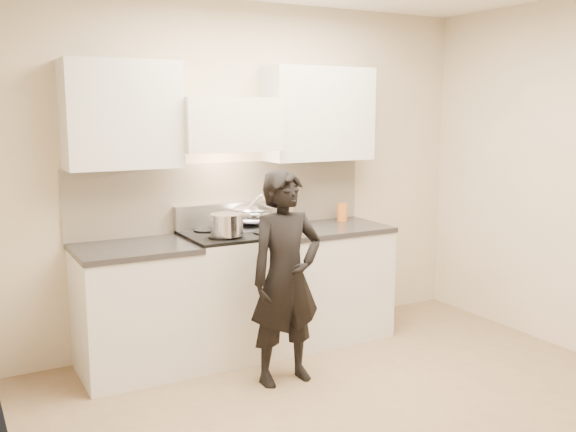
{
  "coord_description": "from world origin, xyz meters",
  "views": [
    {
      "loc": [
        -2.25,
        -2.94,
        1.86
      ],
      "look_at": [
        -0.05,
        1.05,
        1.1
      ],
      "focal_mm": 40.0,
      "sensor_mm": 36.0,
      "label": 1
    }
  ],
  "objects_px": {
    "wok": "(251,214)",
    "utensil_crock": "(287,211)",
    "counter_right": "(327,280)",
    "person": "(286,278)",
    "stove": "(236,292)"
  },
  "relations": [
    {
      "from": "wok",
      "to": "utensil_crock",
      "type": "height_order",
      "value": "utensil_crock"
    },
    {
      "from": "wok",
      "to": "utensil_crock",
      "type": "bearing_deg",
      "value": 14.56
    },
    {
      "from": "wok",
      "to": "utensil_crock",
      "type": "relative_size",
      "value": 1.2
    },
    {
      "from": "counter_right",
      "to": "person",
      "type": "bearing_deg",
      "value": -138.79
    },
    {
      "from": "counter_right",
      "to": "utensil_crock",
      "type": "relative_size",
      "value": 2.6
    },
    {
      "from": "wok",
      "to": "utensil_crock",
      "type": "xyz_separation_m",
      "value": [
        0.38,
        0.1,
        -0.02
      ]
    },
    {
      "from": "wok",
      "to": "person",
      "type": "xyz_separation_m",
      "value": [
        -0.12,
        -0.8,
        -0.32
      ]
    },
    {
      "from": "stove",
      "to": "wok",
      "type": "distance_m",
      "value": 0.63
    },
    {
      "from": "wok",
      "to": "utensil_crock",
      "type": "distance_m",
      "value": 0.39
    },
    {
      "from": "counter_right",
      "to": "wok",
      "type": "distance_m",
      "value": 0.88
    },
    {
      "from": "wok",
      "to": "person",
      "type": "relative_size",
      "value": 0.29
    },
    {
      "from": "counter_right",
      "to": "wok",
      "type": "height_order",
      "value": "wok"
    },
    {
      "from": "counter_right",
      "to": "utensil_crock",
      "type": "height_order",
      "value": "utensil_crock"
    },
    {
      "from": "stove",
      "to": "counter_right",
      "type": "xyz_separation_m",
      "value": [
        0.83,
        0.0,
        -0.01
      ]
    },
    {
      "from": "counter_right",
      "to": "utensil_crock",
      "type": "xyz_separation_m",
      "value": [
        -0.25,
        0.24,
        0.57
      ]
    }
  ]
}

